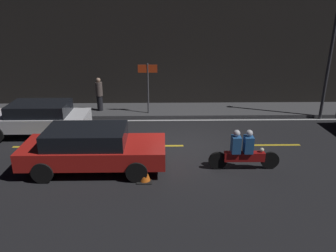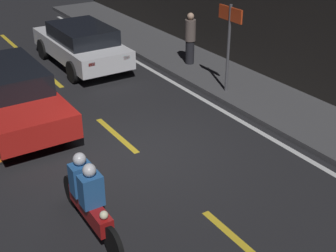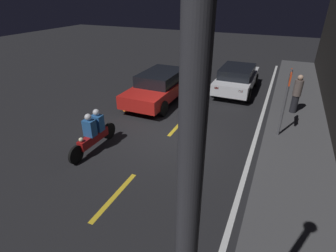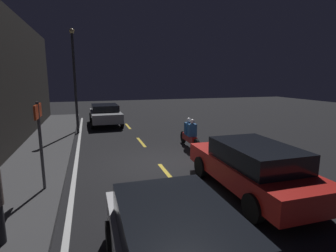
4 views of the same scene
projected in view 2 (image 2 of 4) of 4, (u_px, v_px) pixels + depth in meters
The scene contains 12 objects.
ground_plane at pixel (137, 153), 10.31m from camera, with size 56.00×56.00×0.00m, color black.
raised_curb at pixel (280, 106), 12.35m from camera, with size 28.00×2.20×0.15m.
lane_dash_a at pixel (9, 41), 17.80m from camera, with size 2.00×0.14×0.01m.
lane_dash_b at pixel (50, 77), 14.43m from camera, with size 2.00×0.14×0.01m.
lane_dash_c at pixel (117, 135), 11.06m from camera, with size 2.00×0.14×0.01m.
lane_dash_d at pixel (241, 244), 7.68m from camera, with size 2.00×0.14×0.01m.
lane_solid_kerb at pixel (240, 121), 11.73m from camera, with size 25.20×0.14×0.01m.
sedan_white at pixel (81, 44), 15.04m from camera, with size 4.22×1.87×1.36m.
taxi_red at pixel (9, 93), 11.39m from camera, with size 4.56×1.92×1.41m.
motorcycle at pixel (88, 197), 7.76m from camera, with size 2.31×0.37×1.37m.
pedestrian at pixel (190, 38), 14.76m from camera, with size 0.34×0.34×1.64m.
shop_sign at pixel (229, 31), 12.35m from camera, with size 0.90×0.08×2.40m.
Camera 2 is at (7.86, -4.23, 5.23)m, focal length 50.00 mm.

